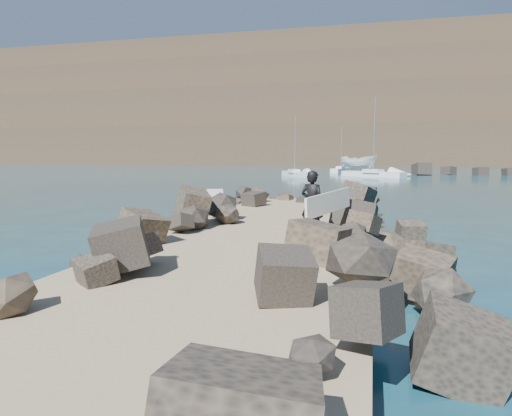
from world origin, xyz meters
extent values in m
plane|color=#0F384C|center=(0.00, 0.00, 0.00)|extent=(800.00, 800.00, 0.00)
cube|color=#8C7759|center=(0.00, -2.00, 0.30)|extent=(6.00, 26.00, 0.60)
cube|color=black|center=(-2.90, -1.50, 0.50)|extent=(2.60, 22.00, 1.00)
cube|color=black|center=(2.90, -1.50, 0.50)|extent=(2.60, 22.00, 1.00)
cube|color=#2D4919|center=(10.00, 160.00, 16.00)|extent=(360.00, 140.00, 32.00)
cube|color=silver|center=(-2.89, 4.03, 1.04)|extent=(1.52, 2.65, 0.09)
imported|color=white|center=(0.34, 74.30, 1.32)|extent=(7.20, 3.80, 2.64)
imported|color=black|center=(1.34, 0.05, 1.53)|extent=(0.79, 0.64, 1.86)
cube|color=silver|center=(1.79, 0.05, 1.58)|extent=(1.04, 2.12, 0.73)
cube|color=white|center=(-6.69, 45.08, 0.25)|extent=(4.39, 6.37, 0.80)
cylinder|color=gray|center=(-6.69, 45.08, 4.17)|extent=(0.12, 0.12, 7.14)
cube|color=white|center=(-6.69, 44.40, 0.75)|extent=(1.79, 2.09, 0.44)
cube|color=white|center=(-1.93, 60.18, 0.25)|extent=(2.91, 5.97, 0.80)
cylinder|color=gray|center=(-1.93, 60.18, 3.82)|extent=(0.12, 0.12, 6.43)
cube|color=white|center=(-1.93, 59.51, 0.75)|extent=(1.37, 1.84, 0.44)
cube|color=white|center=(2.97, 47.40, 0.25)|extent=(8.14, 6.13, 0.80)
cylinder|color=gray|center=(2.97, 47.40, 5.26)|extent=(0.12, 0.12, 9.32)
cube|color=white|center=(2.97, 46.85, 0.75)|extent=(2.73, 2.42, 0.44)
cube|color=white|center=(-40.00, 152.00, 34.00)|extent=(10.00, 8.00, 4.00)
cube|color=white|center=(0.00, 165.00, 33.75)|extent=(8.00, 6.00, 3.50)
cube|color=white|center=(35.00, 148.00, 34.00)|extent=(12.00, 7.00, 4.00)
camera|label=1|loc=(2.94, -12.49, 2.92)|focal=32.00mm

